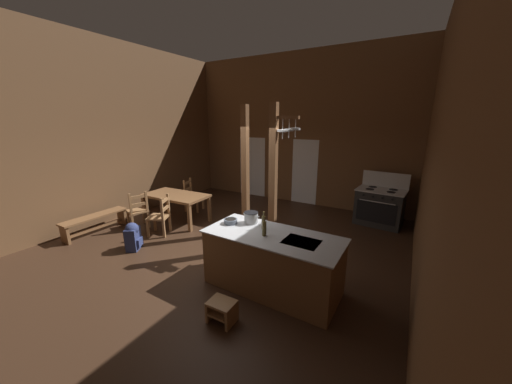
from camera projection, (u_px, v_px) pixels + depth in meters
name	position (u px, v px, depth m)	size (l,w,h in m)	color
ground_plane	(215.00, 254.00, 5.60)	(7.88, 9.08, 0.10)	#382316
wall_back	(297.00, 131.00, 8.49)	(7.88, 0.14, 4.62)	brown
wall_left	(98.00, 134.00, 6.74)	(0.14, 9.08, 4.62)	brown
wall_right	(445.00, 149.00, 3.22)	(0.14, 9.08, 4.62)	brown
glazed_door_back_left	(252.00, 167.00, 9.54)	(1.00, 0.01, 2.05)	white
glazed_panel_back_right	(304.00, 172.00, 8.59)	(0.84, 0.01, 2.05)	white
kitchen_island	(272.00, 262.00, 4.28)	(2.18, 1.00, 0.93)	brown
stove_range	(380.00, 206.00, 6.95)	(1.21, 0.91, 1.32)	#282828
support_post_with_pot_rack	(274.00, 174.00, 5.37)	(0.60, 0.23, 2.97)	brown
support_post_center	(245.00, 172.00, 6.15)	(0.14, 0.14, 2.97)	brown
step_stool	(222.00, 310.00, 3.62)	(0.37, 0.29, 0.30)	#9E7044
dining_table	(176.00, 198.00, 7.12)	(1.74, 0.97, 0.74)	brown
ladderback_chair_near_window	(160.00, 216.00, 6.33)	(0.59, 0.59, 0.95)	#9E7044
ladderback_chair_by_post	(192.00, 196.00, 8.03)	(0.54, 0.54, 0.95)	#9E7044
ladderback_chair_at_table_end	(138.00, 211.00, 6.71)	(0.57, 0.57, 0.95)	#9E7044
bench_along_left_wall	(95.00, 221.00, 6.45)	(0.37, 1.49, 0.44)	brown
backpack	(133.00, 236.00, 5.60)	(0.38, 0.39, 0.60)	navy
stockpot_on_counter	(251.00, 218.00, 4.61)	(0.31, 0.24, 0.19)	silver
mixing_bowl_on_counter	(231.00, 221.00, 4.60)	(0.23, 0.23, 0.08)	slate
bottle_tall_on_counter	(264.00, 222.00, 4.35)	(0.06, 0.06, 0.29)	brown
bottle_short_on_counter	(264.00, 228.00, 4.09)	(0.06, 0.06, 0.31)	brown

